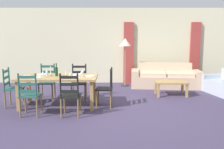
{
  "coord_description": "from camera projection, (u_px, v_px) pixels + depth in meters",
  "views": [
    {
      "loc": [
        -0.06,
        -5.8,
        1.75
      ],
      "look_at": [
        -0.07,
        0.43,
        0.75
      ],
      "focal_mm": 39.71,
      "sensor_mm": 36.0,
      "label": 1
    }
  ],
  "objects": [
    {
      "name": "dinner_plate_head_east",
      "position": [
        90.0,
        76.0,
        6.03
      ],
      "size": [
        0.24,
        0.24,
        0.02
      ],
      "primitive_type": "cylinder",
      "color": "white",
      "rests_on": "dining_table"
    },
    {
      "name": "curtain_panel_right",
      "position": [
        195.0,
        53.0,
        8.95
      ],
      "size": [
        0.35,
        0.08,
        2.2
      ],
      "primitive_type": "cube",
      "color": "#A03934",
      "rests_on": "ground_plane"
    },
    {
      "name": "wine_glass_near_left",
      "position": [
        43.0,
        73.0,
        5.89
      ],
      "size": [
        0.06,
        0.06,
        0.16
      ],
      "color": "white",
      "rests_on": "dining_table"
    },
    {
      "name": "dining_chair_near_left",
      "position": [
        30.0,
        95.0,
        5.32
      ],
      "size": [
        0.42,
        0.4,
        0.96
      ],
      "color": "#25594E",
      "rests_on": "ground_plane"
    },
    {
      "name": "dinner_plate_far_right",
      "position": [
        78.0,
        74.0,
        6.27
      ],
      "size": [
        0.24,
        0.24,
        0.02
      ],
      "primitive_type": "cylinder",
      "color": "white",
      "rests_on": "dining_table"
    },
    {
      "name": "fork_head_west",
      "position": [
        20.0,
        76.0,
        6.03
      ],
      "size": [
        0.02,
        0.17,
        0.01
      ],
      "primitive_type": "cube",
      "rotation": [
        0.0,
        0.0,
        0.04
      ],
      "color": "silver",
      "rests_on": "dining_table"
    },
    {
      "name": "dinner_plate_far_left",
      "position": [
        43.0,
        74.0,
        6.27
      ],
      "size": [
        0.24,
        0.24,
        0.02
      ],
      "primitive_type": "cylinder",
      "color": "white",
      "rests_on": "dining_table"
    },
    {
      "name": "wine_glass_near_right",
      "position": [
        82.0,
        73.0,
        5.87
      ],
      "size": [
        0.06,
        0.06,
        0.16
      ],
      "color": "white",
      "rests_on": "dining_table"
    },
    {
      "name": "fork_head_east",
      "position": [
        84.0,
        76.0,
        6.03
      ],
      "size": [
        0.02,
        0.17,
        0.01
      ],
      "primitive_type": "cube",
      "rotation": [
        0.0,
        0.0,
        -0.01
      ],
      "color": "silver",
      "rests_on": "dining_table"
    },
    {
      "name": "coffee_table",
      "position": [
        171.0,
        84.0,
        7.16
      ],
      "size": [
        0.9,
        0.56,
        0.42
      ],
      "color": "#AC844E",
      "rests_on": "ground_plane"
    },
    {
      "name": "coffee_cup_primary",
      "position": [
        71.0,
        75.0,
        5.93
      ],
      "size": [
        0.07,
        0.07,
        0.09
      ],
      "primitive_type": "cylinder",
      "color": "beige",
      "rests_on": "dining_table"
    },
    {
      "name": "standing_lamp",
      "position": [
        126.0,
        45.0,
        8.38
      ],
      "size": [
        0.4,
        0.4,
        1.64
      ],
      "color": "#332D28",
      "rests_on": "ground_plane"
    },
    {
      "name": "couch",
      "position": [
        166.0,
        78.0,
        8.37
      ],
      "size": [
        2.34,
        1.0,
        0.8
      ],
      "color": "#D2AF8F",
      "rests_on": "ground_plane"
    },
    {
      "name": "dinner_plate_near_left",
      "position": [
        37.0,
        78.0,
        5.78
      ],
      "size": [
        0.24,
        0.24,
        0.02
      ],
      "primitive_type": "cylinder",
      "color": "white",
      "rests_on": "dining_table"
    },
    {
      "name": "dinner_plate_near_right",
      "position": [
        75.0,
        78.0,
        5.78
      ],
      "size": [
        0.24,
        0.24,
        0.02
      ],
      "primitive_type": "cylinder",
      "color": "white",
      "rests_on": "dining_table"
    },
    {
      "name": "dining_table",
      "position": [
        58.0,
        80.0,
        6.04
      ],
      "size": [
        1.9,
        0.96,
        0.75
      ],
      "color": "#AC844E",
      "rests_on": "ground_plane"
    },
    {
      "name": "dining_chair_far_left",
      "position": [
        48.0,
        81.0,
        6.84
      ],
      "size": [
        0.43,
        0.41,
        0.96
      ],
      "color": "#20544A",
      "rests_on": "ground_plane"
    },
    {
      "name": "dining_chair_far_right",
      "position": [
        79.0,
        82.0,
        6.78
      ],
      "size": [
        0.43,
        0.41,
        0.96
      ],
      "color": "black",
      "rests_on": "ground_plane"
    },
    {
      "name": "wall_far",
      "position": [
        114.0,
        46.0,
        9.05
      ],
      "size": [
        9.6,
        0.16,
        2.7
      ],
      "primitive_type": "cube",
      "color": "beige",
      "rests_on": "ground_plane"
    },
    {
      "name": "dining_chair_head_east",
      "position": [
        107.0,
        88.0,
        6.04
      ],
      "size": [
        0.43,
        0.44,
        0.96
      ],
      "color": "black",
      "rests_on": "ground_plane"
    },
    {
      "name": "dinner_plate_head_west",
      "position": [
        26.0,
        76.0,
        6.03
      ],
      "size": [
        0.24,
        0.24,
        0.02
      ],
      "primitive_type": "cylinder",
      "color": "white",
      "rests_on": "dining_table"
    },
    {
      "name": "candle_tall",
      "position": [
        51.0,
        73.0,
        6.04
      ],
      "size": [
        0.05,
        0.05,
        0.25
      ],
      "color": "#998C66",
      "rests_on": "dining_table"
    },
    {
      "name": "candle_short",
      "position": [
        66.0,
        75.0,
        5.98
      ],
      "size": [
        0.05,
        0.05,
        0.16
      ],
      "color": "#998C66",
      "rests_on": "dining_table"
    },
    {
      "name": "fork_far_right",
      "position": [
        72.0,
        75.0,
        6.27
      ],
      "size": [
        0.03,
        0.17,
        0.01
      ],
      "primitive_type": "cube",
      "rotation": [
        0.0,
        0.0,
        -0.09
      ],
      "color": "silver",
      "rests_on": "dining_table"
    },
    {
      "name": "fork_near_right",
      "position": [
        69.0,
        78.0,
        5.78
      ],
      "size": [
        0.02,
        0.17,
        0.01
      ],
      "primitive_type": "cube",
      "rotation": [
        0.0,
        0.0,
        -0.05
      ],
      "color": "silver",
      "rests_on": "dining_table"
    },
    {
      "name": "fork_far_left",
      "position": [
        37.0,
        75.0,
        6.28
      ],
      "size": [
        0.03,
        0.17,
        0.01
      ],
      "primitive_type": "cube",
      "rotation": [
        0.0,
        0.0,
        0.07
      ],
      "color": "silver",
      "rests_on": "dining_table"
    },
    {
      "name": "wine_bottle",
      "position": [
        57.0,
        71.0,
        6.05
      ],
      "size": [
        0.07,
        0.07,
        0.32
      ],
      "color": "#143819",
      "rests_on": "dining_table"
    },
    {
      "name": "wine_glass_far_left",
      "position": [
        47.0,
        71.0,
        6.16
      ],
      "size": [
        0.06,
        0.06,
        0.16
      ],
      "color": "white",
      "rests_on": "dining_table"
    },
    {
      "name": "curtain_panel_left",
      "position": [
        129.0,
        53.0,
        8.95
      ],
      "size": [
        0.35,
        0.08,
        2.2
      ],
      "primitive_type": "cube",
      "color": "#A03934",
      "rests_on": "ground_plane"
    },
    {
      "name": "dining_chair_head_west",
      "position": [
        12.0,
        87.0,
        6.05
      ],
      "size": [
        0.42,
        0.44,
        0.96
      ],
      "color": "#265B4F",
      "rests_on": "ground_plane"
    },
    {
      "name": "ground_plane",
      "position": [
        115.0,
        108.0,
        6.01
      ],
      "size": [
        9.6,
        9.6,
        0.02
      ],
      "primitive_type": "cube",
      "color": "#403753"
    },
    {
      "name": "fork_near_left",
      "position": [
        30.0,
        78.0,
        5.78
      ],
      "size": [
        0.03,
        0.17,
        0.01
      ],
      "primitive_type": "cube",
      "rotation": [
        0.0,
        0.0,
        0.07
      ],
      "color": "silver",
      "rests_on": "dining_table"
    },
    {
      "name": "wine_glass_far_right",
      "position": [
        83.0,
        71.0,
        6.16
      ],
      "size": [
        0.06,
        0.06,
        0.16
      ],
      "color": "white",
      "rests_on": "dining_table"
    },
    {
      "name": "dining_chair_near_right",
      "position": [
        71.0,
        95.0,
        5.3
      ],
      "size": [
        0.42,
        0.4,
        0.96
      ],
      "color": "black",
      "rests_on": "ground_plane"
    }
  ]
}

